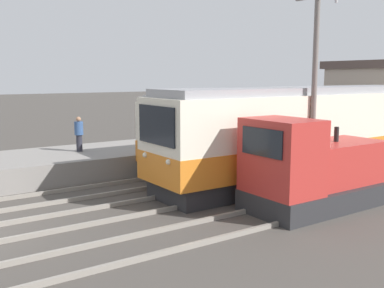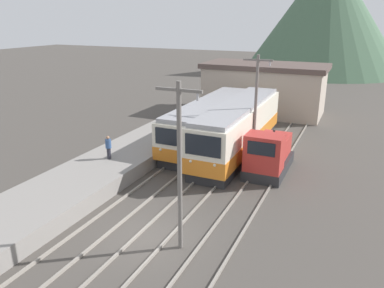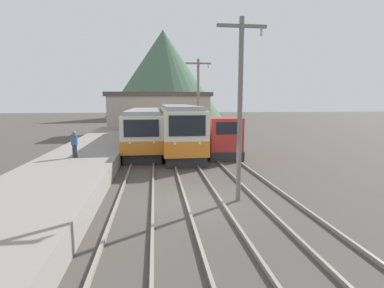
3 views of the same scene
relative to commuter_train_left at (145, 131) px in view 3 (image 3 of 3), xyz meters
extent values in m
plane|color=#47423D|center=(2.60, -14.06, -1.63)|extent=(200.00, 200.00, 0.00)
cube|color=gray|center=(-3.65, -14.06, -1.15)|extent=(4.50, 54.00, 0.95)
cube|color=gray|center=(-0.72, -14.06, -1.56)|extent=(0.10, 60.00, 0.14)
cube|color=gray|center=(0.72, -14.06, -1.56)|extent=(0.10, 60.00, 0.14)
cube|color=gray|center=(2.08, -14.06, -1.56)|extent=(0.10, 60.00, 0.14)
cube|color=gray|center=(3.52, -14.06, -1.56)|extent=(0.10, 60.00, 0.14)
cube|color=gray|center=(5.08, -14.06, -1.56)|extent=(0.10, 60.00, 0.14)
cube|color=gray|center=(6.52, -14.06, -1.56)|extent=(0.10, 60.00, 0.14)
cube|color=#28282B|center=(0.00, 0.01, -1.28)|extent=(2.58, 12.94, 0.70)
cube|color=silver|center=(0.00, 0.01, 0.33)|extent=(2.80, 13.48, 2.51)
cube|color=orange|center=(0.00, 0.01, -0.48)|extent=(2.84, 13.52, 0.90)
cube|color=black|center=(0.00, -6.76, 0.83)|extent=(2.24, 0.06, 1.11)
sphere|color=silver|center=(-0.77, -6.77, -0.13)|extent=(0.18, 0.18, 0.18)
sphere|color=silver|center=(0.77, -6.77, -0.13)|extent=(0.18, 0.18, 0.18)
cube|color=#939399|center=(0.00, 0.01, 1.72)|extent=(2.46, 12.94, 0.28)
cube|color=#28282B|center=(2.80, -1.14, -1.28)|extent=(2.58, 13.36, 0.70)
cube|color=silver|center=(2.80, -1.14, 0.50)|extent=(2.80, 13.91, 2.86)
cube|color=orange|center=(2.80, -1.14, -0.41)|extent=(2.84, 13.95, 1.03)
cube|color=black|center=(2.80, -8.12, 1.07)|extent=(2.24, 0.06, 1.26)
sphere|color=silver|center=(2.03, -8.13, -0.01)|extent=(0.18, 0.18, 0.18)
sphere|color=silver|center=(3.57, -8.13, -0.01)|extent=(0.18, 0.18, 0.18)
cube|color=#939399|center=(2.80, -1.14, 2.07)|extent=(2.46, 13.36, 0.28)
cube|color=#28282B|center=(5.80, -3.72, -1.28)|extent=(2.40, 5.09, 0.70)
cube|color=#B22D28|center=(5.80, -5.45, 0.22)|extent=(2.28, 1.63, 2.30)
cube|color=black|center=(5.80, -6.29, 0.73)|extent=(1.68, 0.04, 0.83)
cube|color=#B22D28|center=(5.80, -2.91, -0.23)|extent=(1.92, 3.36, 1.40)
cylinder|color=black|center=(5.80, -2.91, 0.72)|extent=(0.16, 0.16, 0.50)
cylinder|color=slate|center=(4.30, -14.18, 2.09)|extent=(0.20, 0.20, 7.44)
cube|color=slate|center=(4.30, -14.18, 5.46)|extent=(2.00, 0.12, 0.12)
cylinder|color=#B2B2B7|center=(5.10, -14.18, 5.26)|extent=(0.10, 0.10, 0.30)
cylinder|color=slate|center=(4.30, -2.36, 2.09)|extent=(0.20, 0.20, 7.44)
cube|color=slate|center=(4.30, -2.36, 5.46)|extent=(2.00, 0.12, 0.12)
cylinder|color=#B2B2B7|center=(5.10, -2.36, 5.26)|extent=(0.10, 0.10, 0.30)
cylinder|color=#282833|center=(-3.76, -8.34, -0.31)|extent=(0.26, 0.26, 0.75)
cylinder|color=#335184|center=(-3.76, -8.34, 0.36)|extent=(0.38, 0.38, 0.59)
sphere|color=#9E7051|center=(-3.76, -8.34, 0.76)|extent=(0.22, 0.22, 0.22)
cube|color=#AD9E8E|center=(1.41, 11.94, 0.74)|extent=(12.00, 6.00, 4.74)
cube|color=#51423D|center=(1.41, 11.94, 3.36)|extent=(12.60, 6.30, 0.50)
cone|color=#47664C|center=(3.19, 48.89, 8.93)|extent=(28.99, 28.99, 21.11)
camera|label=1|loc=(15.41, -15.28, 2.64)|focal=42.00mm
camera|label=2|loc=(10.69, -27.04, 8.12)|focal=35.00mm
camera|label=3|loc=(0.86, -26.07, 2.55)|focal=28.00mm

